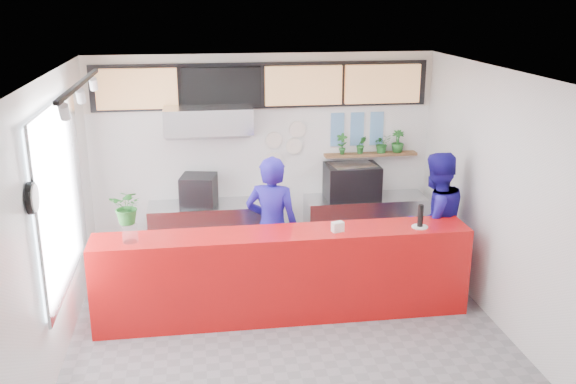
# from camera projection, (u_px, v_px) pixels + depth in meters

# --- Properties ---
(floor) EXTENTS (5.00, 5.00, 0.00)m
(floor) POSITION_uv_depth(u_px,v_px,m) (288.00, 331.00, 7.54)
(floor) COLOR slate
(floor) RESTS_ON ground
(ceiling) EXTENTS (5.00, 5.00, 0.00)m
(ceiling) POSITION_uv_depth(u_px,v_px,m) (288.00, 74.00, 6.65)
(ceiling) COLOR silver
(wall_back) EXTENTS (5.00, 0.00, 5.00)m
(wall_back) POSITION_uv_depth(u_px,v_px,m) (264.00, 157.00, 9.45)
(wall_back) COLOR white
(wall_back) RESTS_ON ground
(wall_left) EXTENTS (0.00, 5.00, 5.00)m
(wall_left) POSITION_uv_depth(u_px,v_px,m) (54.00, 222.00, 6.74)
(wall_left) COLOR white
(wall_left) RESTS_ON ground
(wall_right) EXTENTS (0.00, 5.00, 5.00)m
(wall_right) POSITION_uv_depth(u_px,v_px,m) (501.00, 201.00, 7.44)
(wall_right) COLOR white
(wall_right) RESTS_ON ground
(service_counter) EXTENTS (4.50, 0.60, 1.10)m
(service_counter) POSITION_uv_depth(u_px,v_px,m) (283.00, 275.00, 7.75)
(service_counter) COLOR #B80D0D
(service_counter) RESTS_ON ground
(cream_band) EXTENTS (5.00, 0.02, 0.80)m
(cream_band) POSITION_uv_depth(u_px,v_px,m) (263.00, 82.00, 9.12)
(cream_band) COLOR beige
(cream_band) RESTS_ON wall_back
(prep_bench) EXTENTS (1.80, 0.60, 0.90)m
(prep_bench) POSITION_uv_depth(u_px,v_px,m) (212.00, 233.00, 9.37)
(prep_bench) COLOR #B2B5BA
(prep_bench) RESTS_ON ground
(panini_oven) EXTENTS (0.56, 0.56, 0.43)m
(panini_oven) POSITION_uv_depth(u_px,v_px,m) (199.00, 190.00, 9.15)
(panini_oven) COLOR black
(panini_oven) RESTS_ON prep_bench
(extraction_hood) EXTENTS (1.20, 0.70, 0.35)m
(extraction_hood) POSITION_uv_depth(u_px,v_px,m) (208.00, 119.00, 8.82)
(extraction_hood) COLOR #B2B5BA
(extraction_hood) RESTS_ON ceiling
(hood_lip) EXTENTS (1.20, 0.69, 0.31)m
(hood_lip) POSITION_uv_depth(u_px,v_px,m) (209.00, 133.00, 8.88)
(hood_lip) COLOR #B2B5BA
(hood_lip) RESTS_ON ceiling
(right_bench) EXTENTS (1.80, 0.60, 0.90)m
(right_bench) POSITION_uv_depth(u_px,v_px,m) (365.00, 225.00, 9.69)
(right_bench) COLOR #B2B5BA
(right_bench) RESTS_ON ground
(espresso_machine) EXTENTS (0.78, 0.56, 0.50)m
(espresso_machine) POSITION_uv_depth(u_px,v_px,m) (352.00, 181.00, 9.45)
(espresso_machine) COLOR black
(espresso_machine) RESTS_ON right_bench
(espresso_tray) EXTENTS (0.69, 0.53, 0.06)m
(espresso_tray) POSITION_uv_depth(u_px,v_px,m) (352.00, 166.00, 9.38)
(espresso_tray) COLOR #A8A9AF
(espresso_tray) RESTS_ON espresso_machine
(herb_shelf) EXTENTS (1.40, 0.18, 0.04)m
(herb_shelf) POSITION_uv_depth(u_px,v_px,m) (371.00, 154.00, 9.58)
(herb_shelf) COLOR brown
(herb_shelf) RESTS_ON wall_back
(menu_board_far_left) EXTENTS (1.10, 0.10, 0.55)m
(menu_board_far_left) POSITION_uv_depth(u_px,v_px,m) (137.00, 89.00, 8.79)
(menu_board_far_left) COLOR tan
(menu_board_far_left) RESTS_ON wall_back
(menu_board_mid_left) EXTENTS (1.10, 0.10, 0.55)m
(menu_board_mid_left) POSITION_uv_depth(u_px,v_px,m) (222.00, 87.00, 8.95)
(menu_board_mid_left) COLOR black
(menu_board_mid_left) RESTS_ON wall_back
(menu_board_mid_right) EXTENTS (1.10, 0.10, 0.55)m
(menu_board_mid_right) POSITION_uv_depth(u_px,v_px,m) (303.00, 85.00, 9.11)
(menu_board_mid_right) COLOR tan
(menu_board_mid_right) RESTS_ON wall_back
(menu_board_far_right) EXTENTS (1.10, 0.10, 0.55)m
(menu_board_far_right) POSITION_uv_depth(u_px,v_px,m) (382.00, 84.00, 9.27)
(menu_board_far_right) COLOR tan
(menu_board_far_right) RESTS_ON wall_back
(soffit) EXTENTS (4.80, 0.04, 0.65)m
(soffit) POSITION_uv_depth(u_px,v_px,m) (263.00, 86.00, 9.10)
(soffit) COLOR black
(soffit) RESTS_ON wall_back
(window_pane) EXTENTS (0.04, 2.20, 1.90)m
(window_pane) POSITION_uv_depth(u_px,v_px,m) (60.00, 195.00, 6.97)
(window_pane) COLOR silver
(window_pane) RESTS_ON wall_left
(window_frame) EXTENTS (0.03, 2.30, 2.00)m
(window_frame) POSITION_uv_depth(u_px,v_px,m) (62.00, 195.00, 6.97)
(window_frame) COLOR #B2B5BA
(window_frame) RESTS_ON wall_left
(wall_clock_rim) EXTENTS (0.05, 0.30, 0.30)m
(wall_clock_rim) POSITION_uv_depth(u_px,v_px,m) (31.00, 198.00, 5.74)
(wall_clock_rim) COLOR black
(wall_clock_rim) RESTS_ON wall_left
(wall_clock_face) EXTENTS (0.02, 0.26, 0.26)m
(wall_clock_face) POSITION_uv_depth(u_px,v_px,m) (35.00, 198.00, 5.74)
(wall_clock_face) COLOR white
(wall_clock_face) RESTS_ON wall_left
(track_rail) EXTENTS (0.05, 2.40, 0.04)m
(track_rail) POSITION_uv_depth(u_px,v_px,m) (80.00, 84.00, 6.37)
(track_rail) COLOR black
(track_rail) RESTS_ON ceiling
(dec_plate_a) EXTENTS (0.24, 0.03, 0.24)m
(dec_plate_a) POSITION_uv_depth(u_px,v_px,m) (274.00, 140.00, 9.37)
(dec_plate_a) COLOR silver
(dec_plate_a) RESTS_ON wall_back
(dec_plate_b) EXTENTS (0.24, 0.03, 0.24)m
(dec_plate_b) POSITION_uv_depth(u_px,v_px,m) (294.00, 146.00, 9.44)
(dec_plate_b) COLOR silver
(dec_plate_b) RESTS_ON wall_back
(dec_plate_c) EXTENTS (0.24, 0.03, 0.24)m
(dec_plate_c) POSITION_uv_depth(u_px,v_px,m) (274.00, 160.00, 9.46)
(dec_plate_c) COLOR silver
(dec_plate_c) RESTS_ON wall_back
(dec_plate_d) EXTENTS (0.24, 0.03, 0.24)m
(dec_plate_d) POSITION_uv_depth(u_px,v_px,m) (297.00, 129.00, 9.38)
(dec_plate_d) COLOR silver
(dec_plate_d) RESTS_ON wall_back
(photo_frame_a) EXTENTS (0.20, 0.02, 0.25)m
(photo_frame_a) POSITION_uv_depth(u_px,v_px,m) (337.00, 121.00, 9.44)
(photo_frame_a) COLOR #598CBF
(photo_frame_a) RESTS_ON wall_back
(photo_frame_b) EXTENTS (0.20, 0.02, 0.25)m
(photo_frame_b) POSITION_uv_depth(u_px,v_px,m) (357.00, 121.00, 9.48)
(photo_frame_b) COLOR #598CBF
(photo_frame_b) RESTS_ON wall_back
(photo_frame_c) EXTENTS (0.20, 0.02, 0.25)m
(photo_frame_c) POSITION_uv_depth(u_px,v_px,m) (377.00, 120.00, 9.52)
(photo_frame_c) COLOR #598CBF
(photo_frame_c) RESTS_ON wall_back
(photo_frame_d) EXTENTS (0.20, 0.02, 0.25)m
(photo_frame_d) POSITION_uv_depth(u_px,v_px,m) (337.00, 138.00, 9.51)
(photo_frame_d) COLOR #598CBF
(photo_frame_d) RESTS_ON wall_back
(photo_frame_e) EXTENTS (0.20, 0.02, 0.25)m
(photo_frame_e) POSITION_uv_depth(u_px,v_px,m) (357.00, 137.00, 9.56)
(photo_frame_e) COLOR #598CBF
(photo_frame_e) RESTS_ON wall_back
(photo_frame_f) EXTENTS (0.20, 0.02, 0.25)m
(photo_frame_f) POSITION_uv_depth(u_px,v_px,m) (376.00, 137.00, 9.60)
(photo_frame_f) COLOR #598CBF
(photo_frame_f) RESTS_ON wall_back
(staff_center) EXTENTS (0.80, 0.66, 1.88)m
(staff_center) POSITION_uv_depth(u_px,v_px,m) (272.00, 228.00, 8.18)
(staff_center) COLOR navy
(staff_center) RESTS_ON ground
(staff_right) EXTENTS (1.09, 0.96, 1.88)m
(staff_right) POSITION_uv_depth(u_px,v_px,m) (434.00, 222.00, 8.38)
(staff_right) COLOR navy
(staff_right) RESTS_ON ground
(herb_a) EXTENTS (0.20, 0.17, 0.32)m
(herb_a) POSITION_uv_depth(u_px,v_px,m) (342.00, 144.00, 9.47)
(herb_a) COLOR #216022
(herb_a) RESTS_ON herb_shelf
(herb_b) EXTENTS (0.15, 0.13, 0.27)m
(herb_b) POSITION_uv_depth(u_px,v_px,m) (361.00, 145.00, 9.52)
(herb_b) COLOR #216022
(herb_b) RESTS_ON herb_shelf
(herb_c) EXTENTS (0.28, 0.25, 0.28)m
(herb_c) POSITION_uv_depth(u_px,v_px,m) (382.00, 144.00, 9.56)
(herb_c) COLOR #216022
(herb_c) RESTS_ON herb_shelf
(herb_d) EXTENTS (0.22, 0.21, 0.33)m
(herb_d) POSITION_uv_depth(u_px,v_px,m) (398.00, 141.00, 9.58)
(herb_d) COLOR #216022
(herb_d) RESTS_ON herb_shelf
(glass_vase) EXTENTS (0.19, 0.19, 0.21)m
(glass_vase) POSITION_uv_depth(u_px,v_px,m) (130.00, 233.00, 7.26)
(glass_vase) COLOR silver
(glass_vase) RESTS_ON service_counter
(basil_vase) EXTENTS (0.44, 0.40, 0.41)m
(basil_vase) POSITION_uv_depth(u_px,v_px,m) (128.00, 206.00, 7.16)
(basil_vase) COLOR #216022
(basil_vase) RESTS_ON glass_vase
(napkin_holder) EXTENTS (0.16, 0.12, 0.12)m
(napkin_holder) POSITION_uv_depth(u_px,v_px,m) (338.00, 227.00, 7.59)
(napkin_holder) COLOR silver
(napkin_holder) RESTS_ON service_counter
(white_plate) EXTENTS (0.25, 0.25, 0.01)m
(white_plate) POSITION_uv_depth(u_px,v_px,m) (420.00, 227.00, 7.73)
(white_plate) COLOR silver
(white_plate) RESTS_ON service_counter
(pepper_mill) EXTENTS (0.08, 0.08, 0.27)m
(pepper_mill) POSITION_uv_depth(u_px,v_px,m) (421.00, 216.00, 7.69)
(pepper_mill) COLOR black
(pepper_mill) RESTS_ON white_plate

